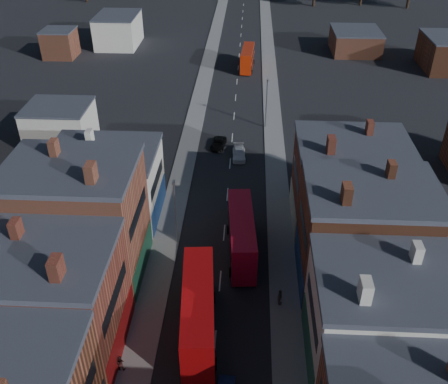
# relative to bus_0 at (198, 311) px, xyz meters

# --- Properties ---
(pavement_west) EXTENTS (3.00, 200.00, 0.12)m
(pavement_west) POSITION_rel_bus_0_xyz_m (-5.00, 32.86, -2.73)
(pavement_west) COLOR gray
(pavement_west) RESTS_ON ground
(pavement_east) EXTENTS (3.00, 200.00, 0.12)m
(pavement_east) POSITION_rel_bus_0_xyz_m (8.00, 32.86, -2.73)
(pavement_east) COLOR gray
(pavement_east) RESTS_ON ground
(lamp_post_2) EXTENTS (0.25, 0.70, 8.12)m
(lamp_post_2) POSITION_rel_bus_0_xyz_m (-3.70, 12.86, 1.92)
(lamp_post_2) COLOR slate
(lamp_post_2) RESTS_ON ground
(lamp_post_3) EXTENTS (0.25, 0.70, 8.12)m
(lamp_post_3) POSITION_rel_bus_0_xyz_m (6.70, 42.86, 1.92)
(lamp_post_3) COLOR slate
(lamp_post_3) RESTS_ON ground
(bus_0) EXTENTS (3.76, 12.14, 5.16)m
(bus_0) POSITION_rel_bus_0_xyz_m (0.00, 0.00, 0.00)
(bus_0) COLOR #BB0A0C
(bus_0) RESTS_ON ground
(bus_1) EXTENTS (3.46, 11.28, 4.80)m
(bus_1) POSITION_rel_bus_0_xyz_m (3.53, 11.32, -0.20)
(bus_1) COLOR red
(bus_1) RESTS_ON ground
(bus_2) EXTENTS (2.96, 9.93, 4.23)m
(bus_2) POSITION_rel_bus_0_xyz_m (3.39, 70.39, -0.50)
(bus_2) COLOR #A92007
(bus_2) RESTS_ON ground
(car_2) EXTENTS (2.47, 4.48, 1.19)m
(car_2) POSITION_rel_bus_0_xyz_m (-0.50, 35.75, -2.19)
(car_2) COLOR black
(car_2) RESTS_ON ground
(car_3) EXTENTS (2.08, 4.67, 1.33)m
(car_3) POSITION_rel_bus_0_xyz_m (2.70, 32.71, -2.12)
(car_3) COLOR silver
(car_3) RESTS_ON ground
(ped_1) EXTENTS (0.75, 0.42, 1.54)m
(ped_1) POSITION_rel_bus_0_xyz_m (-6.20, -4.30, -1.90)
(ped_1) COLOR #411A1A
(ped_1) RESTS_ON pavement_west
(ped_3) EXTENTS (0.82, 1.13, 1.76)m
(ped_3) POSITION_rel_bus_0_xyz_m (7.41, 3.88, -1.79)
(ped_3) COLOR #514E46
(ped_3) RESTS_ON pavement_east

